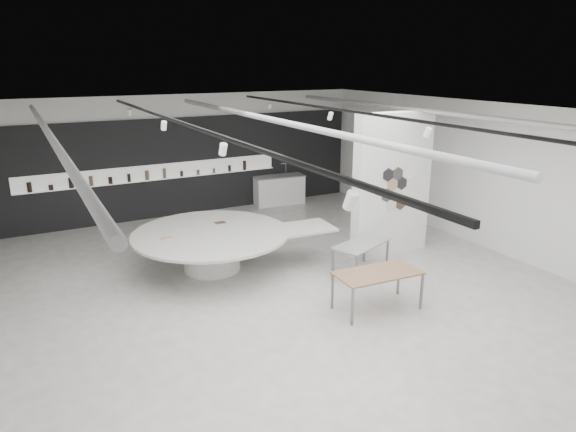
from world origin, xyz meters
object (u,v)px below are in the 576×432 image
kitchen_counter (279,190)px  sample_table_wood (378,275)px  partition_column (392,185)px  display_island (215,245)px  sample_table_stone (361,246)px

kitchen_counter → sample_table_wood: bearing=-97.8°
partition_column → sample_table_wood: 3.48m
display_island → sample_table_stone: 3.44m
partition_column → display_island: (-4.37, 1.04, -1.19)m
partition_column → sample_table_wood: size_ratio=2.07×
partition_column → display_island: partition_column is taller
sample_table_stone → partition_column: bearing=28.0°
sample_table_wood → kitchen_counter: 8.19m
partition_column → sample_table_wood: (-2.25, -2.43, -1.06)m
sample_table_wood → partition_column: bearing=47.1°
partition_column → sample_table_stone: size_ratio=2.26×
sample_table_wood → kitchen_counter: size_ratio=0.96×
display_island → sample_table_stone: bearing=-27.7°
partition_column → display_island: size_ratio=0.75×
display_island → sample_table_wood: (2.12, -3.47, 0.12)m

